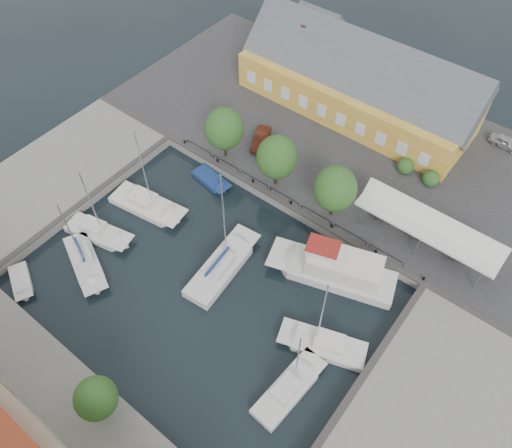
{
  "coord_description": "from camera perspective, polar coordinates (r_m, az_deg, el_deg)",
  "views": [
    {
      "loc": [
        18.82,
        -18.13,
        40.42
      ],
      "look_at": [
        0.0,
        6.0,
        1.5
      ],
      "focal_mm": 35.0,
      "sensor_mm": 36.0,
      "label": 1
    }
  ],
  "objects": [
    {
      "name": "ground",
      "position": [
        48.13,
        -4.42,
        -5.54
      ],
      "size": [
        140.0,
        140.0,
        0.0
      ],
      "primitive_type": "plane",
      "color": "black",
      "rests_on": "ground"
    },
    {
      "name": "north_quay",
      "position": [
        60.32,
        10.12,
        9.46
      ],
      "size": [
        56.0,
        26.0,
        1.0
      ],
      "primitive_type": "cube",
      "color": "#2D2D30",
      "rests_on": "ground"
    },
    {
      "name": "west_quay",
      "position": [
        59.33,
        -22.13,
        4.89
      ],
      "size": [
        12.0,
        24.0,
        1.0
      ],
      "primitive_type": "cube",
      "color": "slate",
      "rests_on": "ground"
    },
    {
      "name": "east_quay",
      "position": [
        43.17,
        18.1,
        -22.06
      ],
      "size": [
        12.0,
        24.0,
        1.0
      ],
      "primitive_type": "cube",
      "color": "slate",
      "rests_on": "ground"
    },
    {
      "name": "quay_edge_fittings",
      "position": [
        49.25,
        -0.88,
        -1.23
      ],
      "size": [
        56.0,
        24.72,
        0.4
      ],
      "color": "#383533",
      "rests_on": "north_quay"
    },
    {
      "name": "warehouse",
      "position": [
        62.57,
        11.2,
        15.69
      ],
      "size": [
        28.56,
        14.0,
        9.55
      ],
      "color": "#C78A30",
      "rests_on": "north_quay"
    },
    {
      "name": "tent_canopy",
      "position": [
        49.37,
        19.24,
        -0.17
      ],
      "size": [
        14.0,
        4.0,
        2.83
      ],
      "color": "silver",
      "rests_on": "north_quay"
    },
    {
      "name": "quay_trees",
      "position": [
        51.03,
        2.39,
        7.63
      ],
      "size": [
        18.2,
        4.2,
        6.3
      ],
      "color": "black",
      "rests_on": "north_quay"
    },
    {
      "name": "car_silver",
      "position": [
        64.09,
        26.67,
        8.36
      ],
      "size": [
        3.74,
        1.62,
        1.26
      ],
      "primitive_type": "imported",
      "rotation": [
        0.0,
        0.0,
        1.53
      ],
      "color": "#B8BAC0",
      "rests_on": "north_quay"
    },
    {
      "name": "car_red",
      "position": [
        57.76,
        0.58,
        9.72
      ],
      "size": [
        2.93,
        4.42,
        1.38
      ],
      "primitive_type": "imported",
      "rotation": [
        0.0,
        0.0,
        0.39
      ],
      "color": "#592014",
      "rests_on": "north_quay"
    },
    {
      "name": "center_sailboat",
      "position": [
        47.95,
        -3.95,
        -5.01
      ],
      "size": [
        3.66,
        9.65,
        12.89
      ],
      "color": "silver",
      "rests_on": "ground"
    },
    {
      "name": "trawler",
      "position": [
        47.5,
        9.2,
        -5.27
      ],
      "size": [
        12.6,
        7.09,
        5.0
      ],
      "color": "silver",
      "rests_on": "ground"
    },
    {
      "name": "east_boat_b",
      "position": [
        44.5,
        7.83,
        -13.6
      ],
      "size": [
        7.96,
        4.82,
        10.55
      ],
      "color": "silver",
      "rests_on": "ground"
    },
    {
      "name": "east_boat_c",
      "position": [
        42.72,
        3.65,
        -18.47
      ],
      "size": [
        2.82,
        7.45,
        9.5
      ],
      "color": "silver",
      "rests_on": "ground"
    },
    {
      "name": "west_boat_b",
      "position": [
        53.91,
        -12.38,
        2.08
      ],
      "size": [
        8.8,
        4.06,
        11.59
      ],
      "color": "silver",
      "rests_on": "ground"
    },
    {
      "name": "west_boat_c",
      "position": [
        52.83,
        -17.6,
        -1.0
      ],
      "size": [
        7.52,
        3.78,
        9.98
      ],
      "color": "silver",
      "rests_on": "ground"
    },
    {
      "name": "west_boat_d",
      "position": [
        51.0,
        -18.89,
        -4.21
      ],
      "size": [
        7.88,
        5.18,
        10.41
      ],
      "color": "silver",
      "rests_on": "ground"
    },
    {
      "name": "launch_sw",
      "position": [
        52.2,
        -25.19,
        -6.06
      ],
      "size": [
        4.59,
        3.33,
        0.98
      ],
      "color": "silver",
      "rests_on": "ground"
    },
    {
      "name": "launch_nw",
      "position": [
        55.55,
        -5.16,
        5.01
      ],
      "size": [
        5.1,
        2.63,
        0.88
      ],
      "color": "navy",
      "rests_on": "ground"
    }
  ]
}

